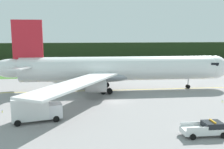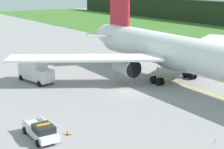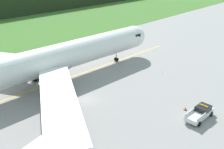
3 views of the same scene
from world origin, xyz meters
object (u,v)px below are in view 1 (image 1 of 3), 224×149
Objects in this scene: airliner at (115,69)px; ops_pickup_truck at (206,129)px; apron_cone at (200,125)px; catering_truck at (35,109)px.

airliner is 28.75m from ops_pickup_truck.
airliner is at bearing 103.57° from ops_pickup_truck.
airliner is 26.32m from apron_cone.
apron_cone is at bearing -14.76° from catering_truck.
catering_truck reaches higher than ops_pickup_truck.
airliner is 85.34× the size of apron_cone.
catering_truck is (-15.16, -18.93, -2.95)m from airliner.
ops_pickup_truck is 23.55m from catering_truck.
catering_truck reaches higher than apron_cone.
apron_cone is at bearing -73.51° from airliner.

